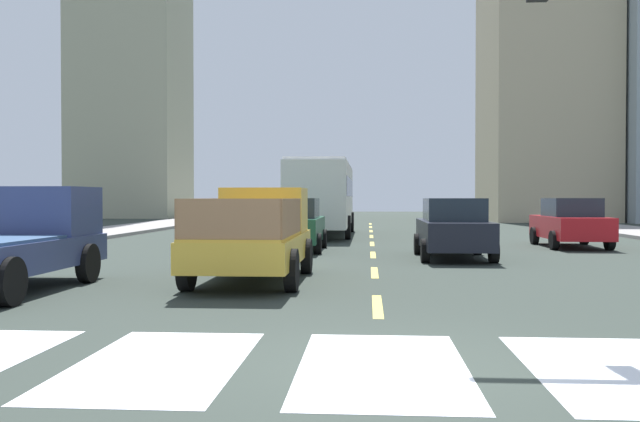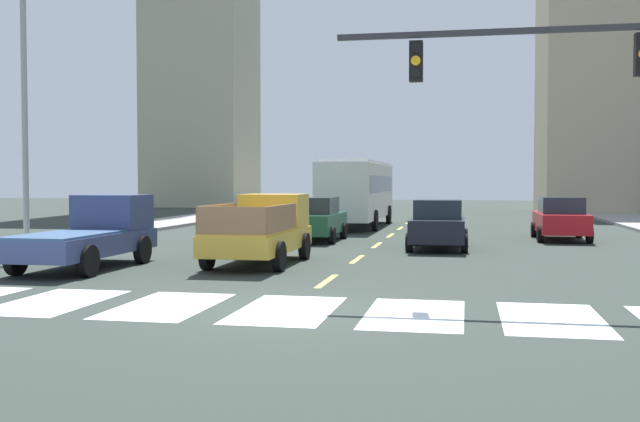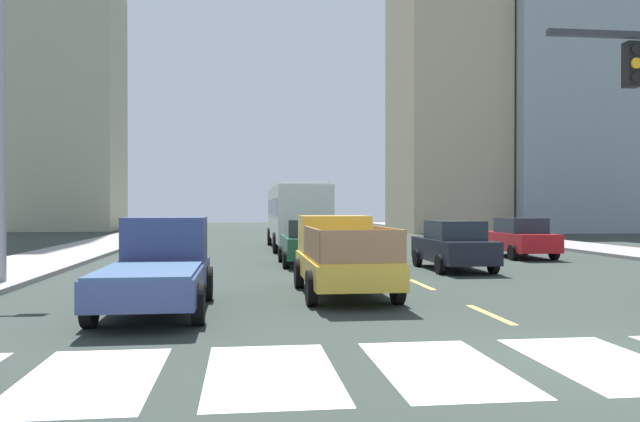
% 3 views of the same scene
% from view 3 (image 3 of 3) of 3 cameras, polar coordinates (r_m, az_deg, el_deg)
% --- Properties ---
extents(ground_plane, '(160.00, 160.00, 0.00)m').
position_cam_3_polar(ground_plane, '(10.03, 23.93, -12.36)').
color(ground_plane, '#2C342E').
extents(sidewalk_left, '(3.78, 110.00, 0.15)m').
position_cam_3_polar(sidewalk_left, '(27.61, -23.55, -4.07)').
color(sidewalk_left, gray).
rests_on(sidewalk_left, ground).
extents(crosswalk_stripe_1, '(1.72, 3.22, 0.01)m').
position_cam_3_polar(crosswalk_stripe_1, '(8.89, -20.07, -13.99)').
color(crosswalk_stripe_1, silver).
rests_on(crosswalk_stripe_1, ground).
extents(crosswalk_stripe_2, '(1.72, 3.22, 0.01)m').
position_cam_3_polar(crosswalk_stripe_2, '(8.68, -4.43, -14.32)').
color(crosswalk_stripe_2, silver).
rests_on(crosswalk_stripe_2, ground).
extents(crosswalk_stripe_3, '(1.72, 3.22, 0.01)m').
position_cam_3_polar(crosswalk_stripe_3, '(9.09, 10.85, -13.65)').
color(crosswalk_stripe_3, silver).
rests_on(crosswalk_stripe_3, ground).
extents(crosswalk_stripe_4, '(1.72, 3.22, 0.01)m').
position_cam_3_polar(crosswalk_stripe_4, '(10.03, 23.93, -12.34)').
color(crosswalk_stripe_4, silver).
rests_on(crosswalk_stripe_4, ground).
extents(lane_dash_0, '(0.16, 2.40, 0.01)m').
position_cam_3_polar(lane_dash_0, '(13.56, 15.09, -8.98)').
color(lane_dash_0, '#D8C24F').
rests_on(lane_dash_0, ground).
extents(lane_dash_1, '(0.16, 2.40, 0.01)m').
position_cam_3_polar(lane_dash_1, '(18.24, 9.12, -6.56)').
color(lane_dash_1, '#D8C24F').
rests_on(lane_dash_1, ground).
extents(lane_dash_2, '(0.16, 2.40, 0.01)m').
position_cam_3_polar(lane_dash_2, '(23.06, 5.65, -5.10)').
color(lane_dash_2, '#D8C24F').
rests_on(lane_dash_2, ground).
extents(lane_dash_3, '(0.16, 2.40, 0.01)m').
position_cam_3_polar(lane_dash_3, '(27.94, 3.39, -4.14)').
color(lane_dash_3, '#D8C24F').
rests_on(lane_dash_3, ground).
extents(lane_dash_4, '(0.16, 2.40, 0.01)m').
position_cam_3_polar(lane_dash_4, '(32.85, 1.81, -3.46)').
color(lane_dash_4, '#D8C24F').
rests_on(lane_dash_4, ground).
extents(lane_dash_5, '(0.16, 2.40, 0.01)m').
position_cam_3_polar(lane_dash_5, '(37.79, 0.65, -2.95)').
color(lane_dash_5, '#D8C24F').
rests_on(lane_dash_5, ground).
extents(lane_dash_6, '(0.16, 2.40, 0.01)m').
position_cam_3_polar(lane_dash_6, '(42.74, -0.25, -2.56)').
color(lane_dash_6, '#D8C24F').
rests_on(lane_dash_6, ground).
extents(lane_dash_7, '(0.16, 2.40, 0.01)m').
position_cam_3_polar(lane_dash_7, '(47.71, -0.96, -2.26)').
color(lane_dash_7, '#D8C24F').
rests_on(lane_dash_7, ground).
extents(pickup_stakebed, '(2.18, 5.20, 1.96)m').
position_cam_3_polar(pickup_stakebed, '(16.18, 1.91, -4.12)').
color(pickup_stakebed, gold).
rests_on(pickup_stakebed, ground).
extents(pickup_dark, '(2.18, 5.20, 1.96)m').
position_cam_3_polar(pickup_dark, '(14.16, -14.31, -4.84)').
color(pickup_dark, navy).
rests_on(pickup_dark, ground).
extents(city_bus, '(2.72, 10.80, 3.32)m').
position_cam_3_polar(city_bus, '(33.13, -2.17, -0.05)').
color(city_bus, silver).
rests_on(city_bus, ground).
extents(sedan_near_left, '(2.02, 4.40, 1.72)m').
position_cam_3_polar(sedan_near_left, '(22.51, 11.95, -3.05)').
color(sedan_near_left, black).
rests_on(sedan_near_left, ground).
extents(sedan_near_right, '(2.02, 4.40, 1.72)m').
position_cam_3_polar(sedan_near_right, '(23.99, -1.17, -2.83)').
color(sedan_near_right, '#194C34').
rests_on(sedan_near_right, ground).
extents(sedan_far, '(2.02, 4.40, 1.72)m').
position_cam_3_polar(sedan_far, '(28.76, 17.55, -2.31)').
color(sedan_far, red).
rests_on(sedan_far, ground).
extents(streetlight_left, '(2.20, 0.28, 9.00)m').
position_cam_3_polar(streetlight_left, '(19.62, -26.31, 8.44)').
color(streetlight_left, gray).
rests_on(streetlight_left, ground).
extents(block_mid_left, '(11.70, 11.15, 32.46)m').
position_cam_3_polar(block_mid_left, '(62.59, 20.70, 13.31)').
color(block_mid_left, '#8C9AA0').
rests_on(block_mid_left, ground).
extents(block_mid_right, '(8.50, 10.41, 22.71)m').
position_cam_3_polar(block_mid_right, '(58.61, 11.17, 9.37)').
color(block_mid_right, tan).
rests_on(block_mid_right, ground).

